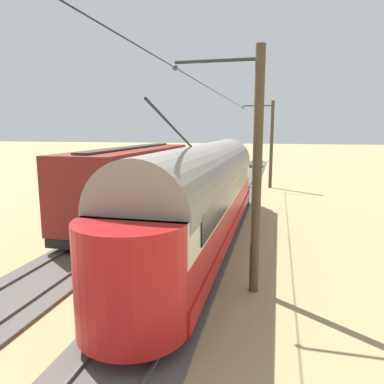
{
  "coord_description": "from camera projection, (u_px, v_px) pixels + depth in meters",
  "views": [
    {
      "loc": [
        -5.19,
        16.77,
        4.91
      ],
      "look_at": [
        -1.43,
        0.99,
        2.09
      ],
      "focal_mm": 33.8,
      "sensor_mm": 36.0,
      "label": 1
    }
  ],
  "objects": [
    {
      "name": "ground_plane",
      "position": [
        169.0,
        229.0,
        18.1
      ],
      "size": [
        220.0,
        220.0,
        0.0
      ],
      "primitive_type": "plane",
      "color": "tan"
    },
    {
      "name": "catenary_pole_foreground",
      "position": [
        271.0,
        143.0,
        30.15
      ],
      "size": [
        2.67,
        0.28,
        7.24
      ],
      "color": "#4C3D28",
      "rests_on": "ground"
    },
    {
      "name": "track_adjacent_siding",
      "position": [
        131.0,
        223.0,
        18.88
      ],
      "size": [
        2.8,
        80.0,
        0.18
      ],
      "color": "#56514C",
      "rests_on": "ground"
    },
    {
      "name": "catenary_pole_mid_near",
      "position": [
        255.0,
        169.0,
        10.51
      ],
      "size": [
        2.67,
        0.28,
        7.24
      ],
      "color": "#4C3D28",
      "rests_on": "ground"
    },
    {
      "name": "switch_stand",
      "position": [
        248.0,
        196.0,
        23.15
      ],
      "size": [
        0.5,
        0.3,
        1.24
      ],
      "color": "black",
      "rests_on": "ground"
    },
    {
      "name": "vintage_streetcar",
      "position": [
        204.0,
        192.0,
        15.51
      ],
      "size": [
        2.65,
        18.42,
        5.47
      ],
      "color": "red",
      "rests_on": "ground"
    },
    {
      "name": "coach_adjacent",
      "position": [
        132.0,
        183.0,
        18.79
      ],
      "size": [
        2.96,
        11.16,
        3.85
      ],
      "color": "maroon",
      "rests_on": "ground"
    },
    {
      "name": "track_streetcar_siding",
      "position": [
        212.0,
        229.0,
        17.9
      ],
      "size": [
        2.8,
        80.0,
        0.18
      ],
      "color": "#56514C",
      "rests_on": "ground"
    }
  ]
}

